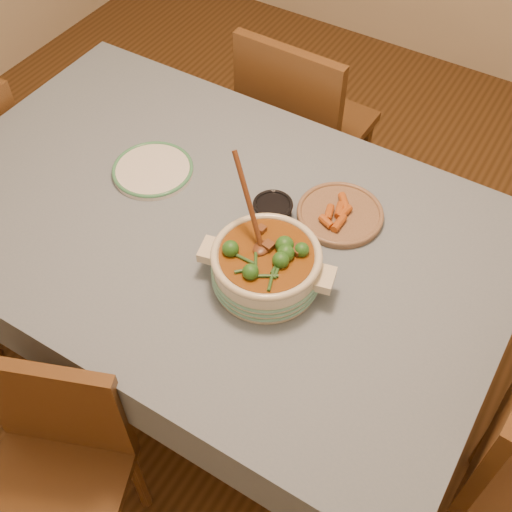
# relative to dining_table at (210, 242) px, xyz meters

# --- Properties ---
(floor) EXTENTS (4.50, 4.50, 0.00)m
(floor) POSITION_rel_dining_table_xyz_m (0.00, 0.00, -0.66)
(floor) COLOR #462C14
(floor) RESTS_ON ground
(dining_table) EXTENTS (1.68, 1.08, 0.76)m
(dining_table) POSITION_rel_dining_table_xyz_m (0.00, 0.00, 0.00)
(dining_table) COLOR brown
(dining_table) RESTS_ON floor
(stew_casserole) EXTENTS (0.36, 0.33, 0.33)m
(stew_casserole) POSITION_rel_dining_table_xyz_m (0.24, -0.10, 0.16)
(stew_casserole) COLOR beige
(stew_casserole) RESTS_ON dining_table
(white_plate) EXTENTS (0.32, 0.32, 0.02)m
(white_plate) POSITION_rel_dining_table_xyz_m (-0.25, 0.08, 0.10)
(white_plate) COLOR silver
(white_plate) RESTS_ON dining_table
(condiment_bowl) EXTENTS (0.13, 0.13, 0.06)m
(condiment_bowl) POSITION_rel_dining_table_xyz_m (0.15, 0.11, 0.12)
(condiment_bowl) COLOR black
(condiment_bowl) RESTS_ON dining_table
(fried_plate) EXTENTS (0.25, 0.25, 0.04)m
(fried_plate) POSITION_rel_dining_table_xyz_m (0.31, 0.21, 0.11)
(fried_plate) COLOR #906B4F
(fried_plate) RESTS_ON dining_table
(chair_far) EXTENTS (0.43, 0.43, 0.90)m
(chair_far) POSITION_rel_dining_table_xyz_m (-0.12, 0.77, -0.15)
(chair_far) COLOR brown
(chair_far) RESTS_ON floor
(chair_near) EXTENTS (0.48, 0.48, 0.79)m
(chair_near) POSITION_rel_dining_table_xyz_m (-0.03, -0.70, -0.21)
(chair_near) COLOR brown
(chair_near) RESTS_ON floor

